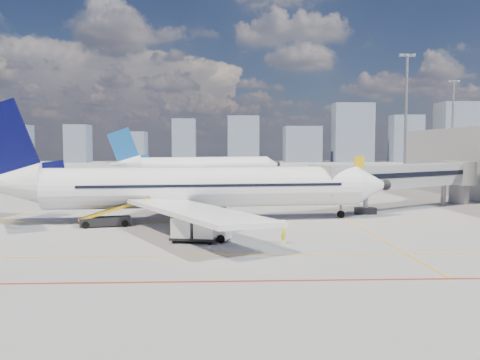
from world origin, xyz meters
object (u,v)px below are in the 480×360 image
object	(u,v)px
second_aircraft	(199,166)
main_aircraft	(188,188)
cargo_dolly	(194,229)
belt_loader	(107,219)
baggage_tug	(212,230)
ramp_worker	(284,232)

from	to	relation	value
second_aircraft	main_aircraft	bearing A→B (deg)	-110.26
second_aircraft	cargo_dolly	world-z (taller)	second_aircraft
main_aircraft	belt_loader	distance (m)	8.09
cargo_dolly	belt_loader	world-z (taller)	belt_loader
second_aircraft	baggage_tug	size ratio (longest dim) A/B	12.77
cargo_dolly	ramp_worker	distance (m)	6.77
baggage_tug	ramp_worker	size ratio (longest dim) A/B	1.60
baggage_tug	cargo_dolly	world-z (taller)	cargo_dolly
ramp_worker	second_aircraft	bearing A→B (deg)	16.18
cargo_dolly	ramp_worker	xyz separation A→B (m)	(6.73, -0.70, -0.15)
main_aircraft	second_aircraft	world-z (taller)	main_aircraft
second_aircraft	cargo_dolly	size ratio (longest dim) A/B	9.92
main_aircraft	ramp_worker	bearing A→B (deg)	-60.17
main_aircraft	cargo_dolly	size ratio (longest dim) A/B	11.05
main_aircraft	cargo_dolly	world-z (taller)	main_aircraft
cargo_dolly	belt_loader	size ratio (longest dim) A/B	0.57
baggage_tug	cargo_dolly	xyz separation A→B (m)	(-1.32, -0.66, 0.21)
main_aircraft	cargo_dolly	distance (m)	10.55
main_aircraft	second_aircraft	bearing A→B (deg)	85.81
baggage_tug	ramp_worker	xyz separation A→B (m)	(5.41, -1.37, 0.06)
second_aircraft	ramp_worker	bearing A→B (deg)	-103.62
second_aircraft	belt_loader	size ratio (longest dim) A/B	5.66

